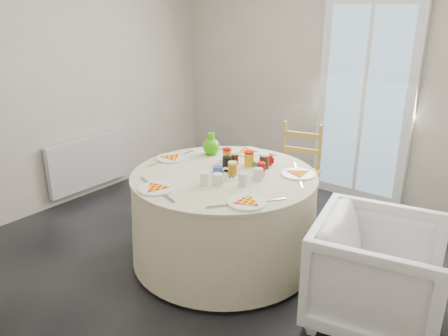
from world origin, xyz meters
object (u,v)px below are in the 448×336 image
Objects in this scene: wooden_chair at (296,172)px; table at (224,217)px; armchair at (378,270)px; green_pitcher at (211,142)px; radiator at (90,162)px.

table is at bearing -107.77° from wooden_chair.
armchair is 4.22× the size of green_pitcher.
table reaches higher than radiator.
radiator is 1.07× the size of wooden_chair.
radiator is 5.25× the size of green_pitcher.
table is 1.26m from armchair.
armchair is at bearing -55.50° from wooden_chair.
green_pitcher is at bearing -135.31° from wooden_chair.
green_pitcher is (-0.38, 0.31, 0.49)m from table.
radiator is at bearing 175.90° from table.
armchair is at bearing -11.48° from green_pitcher.
wooden_chair is 0.95m from green_pitcher.
armchair reaches higher than radiator.
green_pitcher is at bearing 67.55° from armchair.
wooden_chair is (0.07, 1.04, 0.09)m from table.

